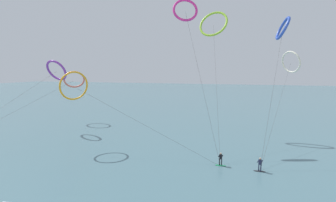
# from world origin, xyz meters

# --- Properties ---
(sea_water) EXTENTS (400.00, 200.00, 0.08)m
(sea_water) POSITION_xyz_m (0.00, 106.18, 0.04)
(sea_water) COLOR #476B75
(sea_water) RESTS_ON ground
(surfer_emerald) EXTENTS (1.40, 0.64, 1.70)m
(surfer_emerald) POSITION_xyz_m (6.01, 24.28, 0.82)
(surfer_emerald) COLOR #199351
(surfer_emerald) RESTS_ON ground
(surfer_charcoal) EXTENTS (1.40, 0.72, 1.70)m
(surfer_charcoal) POSITION_xyz_m (10.63, 23.76, 0.82)
(surfer_charcoal) COLOR black
(surfer_charcoal) RESTS_ON ground
(kite_amber) EXTENTS (23.70, 4.34, 11.93)m
(kite_amber) POSITION_xyz_m (-16.14, 25.68, 9.68)
(kite_amber) COLOR orange
(kite_amber) RESTS_ON ground
(kite_coral) EXTENTS (5.57, 32.93, 11.95)m
(kite_coral) POSITION_xyz_m (-28.64, 42.29, 9.87)
(kite_coral) COLOR #EA7260
(kite_coral) RESTS_ON ground
(kite_violet) EXTENTS (4.71, 25.41, 14.08)m
(kite_violet) POSITION_xyz_m (-26.52, 34.25, 12.00)
(kite_violet) COLOR purple
(kite_violet) RESTS_ON ground
(kite_lime) EXTENTS (6.16, 20.07, 23.32)m
(kite_lime) POSITION_xyz_m (2.92, 42.19, 20.75)
(kite_lime) COLOR #8CC62D
(kite_lime) RESTS_ON ground
(kite_magenta) EXTENTS (9.35, 12.44, 23.94)m
(kite_magenta) POSITION_xyz_m (-1.01, 35.06, 21.89)
(kite_magenta) COLOR #CC288E
(kite_magenta) RESTS_ON ground
(kite_cobalt) EXTENTS (4.32, 12.23, 19.87)m
(kite_cobalt) POSITION_xyz_m (13.84, 34.06, 18.13)
(kite_cobalt) COLOR #2647B7
(kite_cobalt) RESTS_ON ground
(kite_ivory) EXTENTS (9.22, 27.05, 15.90)m
(kite_ivory) POSITION_xyz_m (17.90, 48.55, 13.66)
(kite_ivory) COLOR silver
(kite_ivory) RESTS_ON ground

